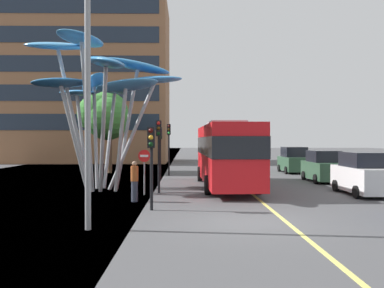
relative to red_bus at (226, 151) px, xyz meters
The scene contains 15 objects.
ground 9.72m from the red_bus, 96.04° to the right, with size 120.00×240.00×0.10m.
red_bus is the anchor object (origin of this frame).
leaf_sculpture 7.88m from the red_bus, 169.43° to the right, with size 8.52×9.15×8.05m.
traffic_light_kerb_near 8.25m from the red_bus, 115.88° to the right, with size 0.28×0.42×3.21m.
traffic_light_kerb_far 4.46m from the red_bus, 145.72° to the right, with size 0.28×0.42×3.70m.
traffic_light_island_mid 6.08m from the red_bus, 131.80° to the left, with size 0.28×0.42×3.57m.
traffic_light_opposite 8.17m from the red_bus, 115.96° to the left, with size 0.28×0.42×3.90m.
car_parked_mid 7.30m from the red_bus, 25.89° to the right, with size 1.91×4.11×2.10m.
car_parked_far 7.32m from the red_bus, 23.38° to the left, with size 2.00×3.95×2.03m.
car_side_street 11.98m from the red_bus, 56.08° to the left, with size 2.07×3.86×2.13m.
street_lamp 12.05m from the red_bus, 114.42° to the right, with size 1.88×0.44×8.02m.
tree_pavement_near 13.74m from the red_bus, 131.53° to the left, with size 4.22×5.32×6.83m.
pedestrian 7.00m from the red_bus, 131.01° to the right, with size 0.34×0.34×1.78m.
no_entry_sign 5.34m from the red_bus, 144.51° to the right, with size 0.60×0.12×2.23m.
backdrop_building 32.36m from the red_bus, 121.00° to the left, with size 23.29×10.67×19.48m.
Camera 1 is at (-2.01, -13.15, 2.72)m, focal length 37.00 mm.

